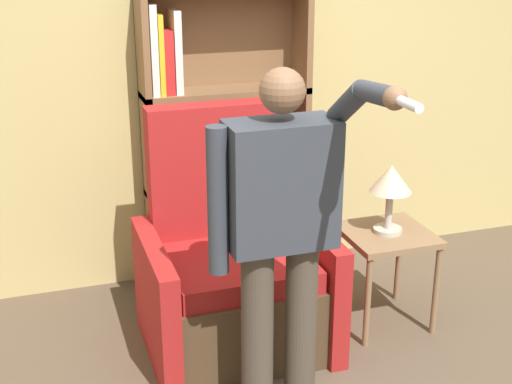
{
  "coord_description": "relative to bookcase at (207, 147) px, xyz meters",
  "views": [
    {
      "loc": [
        -1.26,
        -2.32,
        2.2
      ],
      "look_at": [
        -0.26,
        0.71,
        1.03
      ],
      "focal_mm": 50.0,
      "sensor_mm": 36.0,
      "label": 1
    }
  ],
  "objects": [
    {
      "name": "armchair",
      "position": [
        -0.07,
        -0.77,
        -0.51
      ],
      "size": [
        0.99,
        0.84,
        1.31
      ],
      "color": "#4C3823",
      "rests_on": "ground_plane"
    },
    {
      "name": "bookcase",
      "position": [
        0.0,
        0.0,
        0.0
      ],
      "size": [
        1.04,
        0.28,
        1.9
      ],
      "color": "brown",
      "rests_on": "ground_plane"
    },
    {
      "name": "table_lamp",
      "position": [
        0.83,
        -0.86,
        -0.04
      ],
      "size": [
        0.24,
        0.24,
        0.4
      ],
      "color": "#B7B2A8",
      "rests_on": "side_table"
    },
    {
      "name": "wall_back",
      "position": [
        0.2,
        0.16,
        0.48
      ],
      "size": [
        8.0,
        0.06,
        2.8
      ],
      "color": "tan",
      "rests_on": "ground_plane"
    },
    {
      "name": "side_table",
      "position": [
        0.83,
        -0.86,
        -0.43
      ],
      "size": [
        0.49,
        0.49,
        0.58
      ],
      "color": "#846647",
      "rests_on": "ground_plane"
    },
    {
      "name": "person_standing",
      "position": [
        -0.05,
        -1.48,
        0.06
      ],
      "size": [
        0.63,
        0.78,
        1.68
      ],
      "color": "#473D33",
      "rests_on": "ground_plane"
    }
  ]
}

